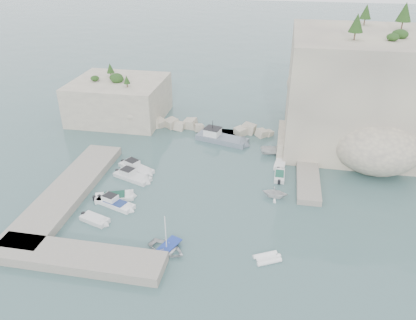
% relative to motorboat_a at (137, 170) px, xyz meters
% --- Properties ---
extents(ground, '(400.00, 400.00, 0.00)m').
position_rel_motorboat_a_xyz_m(ground, '(10.56, -6.67, 0.00)').
color(ground, '#426364').
rests_on(ground, ground).
extents(cliff_east, '(26.00, 22.00, 17.00)m').
position_rel_motorboat_a_xyz_m(cliff_east, '(33.56, 16.33, 8.50)').
color(cliff_east, beige).
rests_on(cliff_east, ground).
extents(cliff_terrace, '(8.00, 10.00, 2.50)m').
position_rel_motorboat_a_xyz_m(cliff_terrace, '(23.56, 11.33, 1.25)').
color(cliff_terrace, beige).
rests_on(cliff_terrace, ground).
extents(outcrop_west, '(16.00, 14.00, 7.00)m').
position_rel_motorboat_a_xyz_m(outcrop_west, '(-9.44, 18.33, 3.50)').
color(outcrop_west, beige).
rests_on(outcrop_west, ground).
extents(quay_west, '(5.00, 24.00, 1.10)m').
position_rel_motorboat_a_xyz_m(quay_west, '(-6.44, -7.67, 0.55)').
color(quay_west, '#9E9689').
rests_on(quay_west, ground).
extents(quay_south, '(18.00, 4.00, 1.10)m').
position_rel_motorboat_a_xyz_m(quay_south, '(0.56, -19.17, 0.55)').
color(quay_south, '#9E9689').
rests_on(quay_south, ground).
extents(ledge_east, '(3.00, 16.00, 0.80)m').
position_rel_motorboat_a_xyz_m(ledge_east, '(24.06, 3.33, 0.40)').
color(ledge_east, '#9E9689').
rests_on(ledge_east, ground).
extents(breakwater, '(28.00, 3.00, 1.40)m').
position_rel_motorboat_a_xyz_m(breakwater, '(9.56, 15.33, 0.70)').
color(breakwater, beige).
rests_on(breakwater, ground).
extents(motorboat_a, '(6.31, 4.46, 1.40)m').
position_rel_motorboat_a_xyz_m(motorboat_a, '(0.00, 0.00, 0.00)').
color(motorboat_a, silver).
rests_on(motorboat_a, ground).
extents(motorboat_b, '(6.24, 3.90, 1.40)m').
position_rel_motorboat_a_xyz_m(motorboat_b, '(0.30, -2.44, 0.00)').
color(motorboat_b, silver).
rests_on(motorboat_b, ground).
extents(motorboat_c, '(5.61, 3.65, 0.70)m').
position_rel_motorboat_a_xyz_m(motorboat_c, '(-0.26, -7.56, 0.00)').
color(motorboat_c, silver).
rests_on(motorboat_c, ground).
extents(motorboat_d, '(5.82, 3.44, 1.40)m').
position_rel_motorboat_a_xyz_m(motorboat_d, '(0.45, -9.02, 0.00)').
color(motorboat_d, white).
rests_on(motorboat_d, ground).
extents(motorboat_e, '(4.07, 2.67, 0.70)m').
position_rel_motorboat_a_xyz_m(motorboat_e, '(-0.68, -12.49, 0.00)').
color(motorboat_e, silver).
rests_on(motorboat_e, ground).
extents(rowboat, '(5.02, 4.35, 0.87)m').
position_rel_motorboat_a_xyz_m(rowboat, '(8.97, -15.93, 0.00)').
color(rowboat, silver).
rests_on(rowboat, ground).
extents(inflatable_dinghy, '(3.19, 2.56, 0.44)m').
position_rel_motorboat_a_xyz_m(inflatable_dinghy, '(19.49, -15.31, 0.00)').
color(inflatable_dinghy, white).
rests_on(inflatable_dinghy, ground).
extents(tender_east_a, '(3.45, 3.06, 1.68)m').
position_rel_motorboat_a_xyz_m(tender_east_a, '(19.76, -3.51, 0.00)').
color(tender_east_a, white).
rests_on(tender_east_a, ground).
extents(tender_east_b, '(1.37, 4.00, 0.70)m').
position_rel_motorboat_a_xyz_m(tender_east_b, '(20.21, 1.67, 0.00)').
color(tender_east_b, silver).
rests_on(tender_east_b, ground).
extents(tender_east_c, '(1.96, 4.67, 0.70)m').
position_rel_motorboat_a_xyz_m(tender_east_c, '(20.24, 5.40, 0.00)').
color(tender_east_c, white).
rests_on(tender_east_c, ground).
extents(tender_east_d, '(4.26, 2.15, 1.57)m').
position_rel_motorboat_a_xyz_m(tender_east_d, '(19.09, 8.47, 0.00)').
color(tender_east_d, silver).
rests_on(tender_east_d, ground).
extents(work_boat, '(9.66, 5.05, 2.20)m').
position_rel_motorboat_a_xyz_m(work_boat, '(10.59, 11.50, 0.00)').
color(work_boat, slate).
rests_on(work_boat, ground).
extents(rowboat_mast, '(0.10, 0.10, 4.20)m').
position_rel_motorboat_a_xyz_m(rowboat_mast, '(8.97, -15.93, 2.54)').
color(rowboat_mast, white).
rests_on(rowboat_mast, rowboat).
extents(vegetation, '(53.48, 13.88, 13.40)m').
position_rel_motorboat_a_xyz_m(vegetation, '(28.39, 17.73, 17.93)').
color(vegetation, '#1E4219').
rests_on(vegetation, ground).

